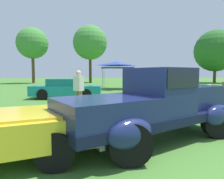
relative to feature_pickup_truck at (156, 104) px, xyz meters
The scene contains 9 objects.
ground_plane 1.04m from the feature_pickup_truck, 81.50° to the right, with size 120.00×120.00×0.00m, color #42752D.
feature_pickup_truck is the anchor object (origin of this frame).
show_car_teal 8.75m from the feature_pickup_truck, 110.54° to the left, with size 4.40×2.04×1.22m.
show_car_lime 11.13m from the feature_pickup_truck, 70.29° to the left, with size 4.18×1.82×1.22m.
spectator_near_truck 4.21m from the feature_pickup_truck, 118.54° to the left, with size 0.45×0.46×1.69m.
canopy_tent_left_field 15.30m from the feature_pickup_truck, 86.33° to the left, with size 2.95×2.95×2.71m.
treeline_far_left 29.79m from the feature_pickup_truck, 110.77° to the left, with size 4.70×4.70×8.44m.
treeline_mid_left 29.46m from the feature_pickup_truck, 93.35° to the left, with size 5.57×5.57×9.31m.
treeline_center 31.69m from the feature_pickup_truck, 54.90° to the left, with size 6.54×6.54×8.35m.
Camera 1 is at (-1.57, -3.94, 1.59)m, focal length 32.14 mm.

